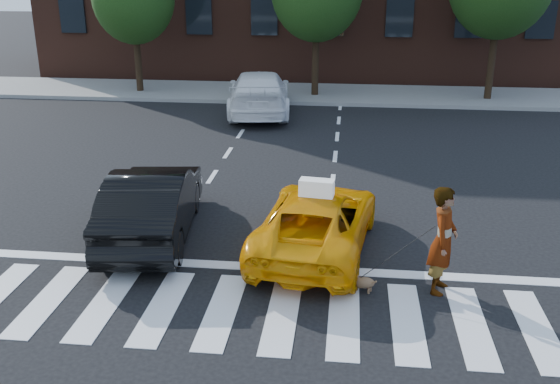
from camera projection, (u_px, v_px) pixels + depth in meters
name	position (u px, v px, depth m)	size (l,w,h in m)	color
ground	(222.00, 311.00, 10.26)	(120.00, 120.00, 0.00)	black
crosswalk	(222.00, 310.00, 10.26)	(13.00, 2.40, 0.01)	silver
stop_line	(239.00, 266.00, 11.75)	(12.00, 0.30, 0.01)	silver
sidewalk_far	(304.00, 93.00, 26.52)	(30.00, 4.00, 0.15)	slate
taxi	(316.00, 221.00, 12.23)	(2.02, 4.38, 1.22)	orange
black_sedan	(152.00, 203.00, 12.82)	(1.55, 4.43, 1.46)	black
white_suv	(259.00, 92.00, 23.15)	(2.21, 5.43, 1.57)	white
woman	(443.00, 240.00, 10.57)	(0.70, 0.46, 1.91)	#999999
dog	(362.00, 282.00, 10.83)	(0.49, 0.33, 0.29)	#895F45
taxi_sign	(317.00, 188.00, 11.77)	(0.65, 0.28, 0.32)	white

